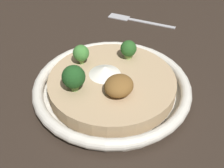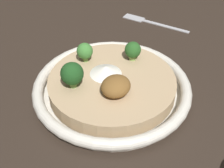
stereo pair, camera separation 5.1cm
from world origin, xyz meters
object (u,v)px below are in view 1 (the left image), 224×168
Objects in this scene: broccoli_back_right at (81,53)px; risotto_bowl at (112,86)px; broccoli_right at (131,50)px; fork_utensil at (134,20)px; broccoli_back_left at (74,77)px.

risotto_bowl is at bearing -102.21° from broccoli_back_right.
risotto_bowl is 7.65× the size of broccoli_right.
risotto_bowl is 0.08m from broccoli_right.
risotto_bowl is 0.08m from broccoli_back_right.
broccoli_right is 0.23m from fork_utensil.
broccoli_right is at bearing 107.58° from fork_utensil.
risotto_bowl is at bearing 175.96° from broccoli_right.
broccoli_back_right is (-0.05, 0.08, 0.00)m from broccoli_right.
broccoli_back_right is (0.02, 0.07, 0.04)m from risotto_bowl.
broccoli_back_left is at bearing 142.24° from risotto_bowl.
risotto_bowl is at bearing 101.78° from fork_utensil.
broccoli_right and broccoli_back_right have the same top height.
broccoli_back_right is 0.08m from broccoli_back_left.
risotto_bowl is at bearing -37.76° from broccoli_back_left.
broccoli_back_right is at bearing 87.69° from fork_utensil.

